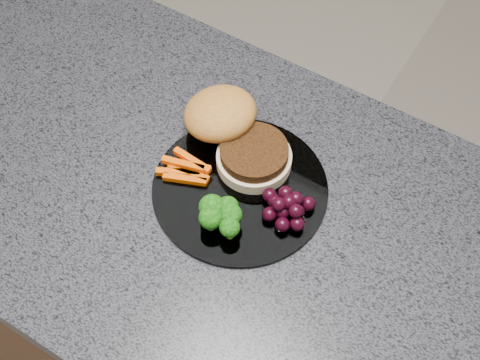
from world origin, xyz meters
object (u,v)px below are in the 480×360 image
Objects in this scene: plate at (240,189)px; burger at (232,130)px; grape_bunch at (287,207)px; island_cabinet at (195,305)px.

burger reaches higher than plate.
grape_bunch is at bearing -14.95° from burger.
plate is 3.31× the size of grape_bunch.
burger is (-0.06, 0.07, 0.03)m from plate.
island_cabinet is 0.48m from plate.
burger reaches higher than island_cabinet.
grape_bunch is at bearing -0.93° from plate.
grape_bunch is (0.17, 0.03, 0.49)m from island_cabinet.
plate is 0.08m from grape_bunch.
burger reaches higher than grape_bunch.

